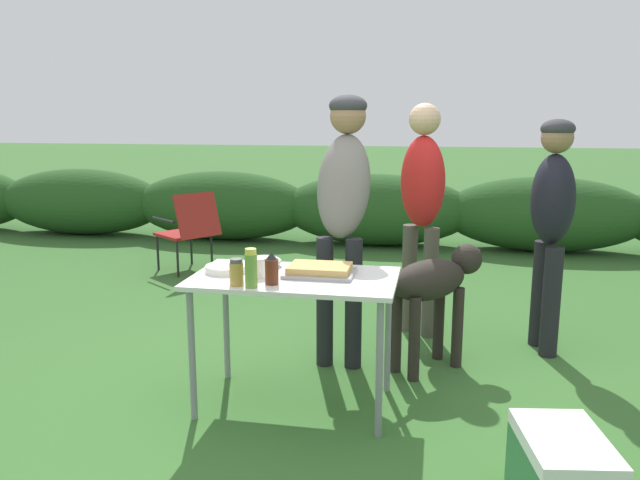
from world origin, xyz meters
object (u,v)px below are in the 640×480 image
standing_person_in_red_jacket (422,197)px  cooler_box (562,475)px  bbq_sauce_bottle (272,269)px  dog (435,286)px  paper_cup_stack (258,268)px  folding_table (294,290)px  relish_jar (251,269)px  food_tray (320,270)px  standing_person_in_olive_jacket (552,212)px  plate_stack (226,269)px  camp_chair_green_behind_table (189,228)px  spice_jar (236,272)px  mixing_bowl (264,261)px  standing_person_in_gray_fleece (344,193)px

standing_person_in_red_jacket → cooler_box: bearing=-38.2°
bbq_sauce_bottle → dog: bbq_sauce_bottle is taller
paper_cup_stack → folding_table: bearing=16.9°
relish_jar → food_tray: bearing=46.4°
standing_person_in_olive_jacket → cooler_box: standing_person_in_olive_jacket is taller
bbq_sauce_bottle → standing_person_in_red_jacket: 1.66m
food_tray → plate_stack: food_tray is taller
camp_chair_green_behind_table → spice_jar: bearing=-116.9°
folding_table → mixing_bowl: (-0.22, 0.18, 0.11)m
food_tray → relish_jar: (-0.29, -0.31, 0.07)m
standing_person_in_gray_fleece → relish_jar: bearing=-105.8°
mixing_bowl → folding_table: bearing=-39.4°
bbq_sauce_bottle → cooler_box: bearing=-23.2°
folding_table → food_tray: bearing=21.1°
food_tray → bbq_sauce_bottle: (-0.21, -0.23, 0.05)m
bbq_sauce_bottle → relish_jar: bearing=-137.1°
plate_stack → standing_person_in_olive_jacket: standing_person_in_olive_jacket is taller
plate_stack → standing_person_in_red_jacket: 1.67m
paper_cup_stack → standing_person_in_gray_fleece: (0.34, 0.78, 0.31)m
mixing_bowl → spice_jar: spice_jar is taller
plate_stack → standing_person_in_olive_jacket: size_ratio=0.14×
paper_cup_stack → camp_chair_green_behind_table: bearing=119.1°
mixing_bowl → standing_person_in_red_jacket: (0.86, 1.13, 0.25)m
mixing_bowl → spice_jar: size_ratio=1.47×
mixing_bowl → standing_person_in_olive_jacket: standing_person_in_olive_jacket is taller
standing_person_in_red_jacket → bbq_sauce_bottle: bearing=-80.9°
relish_jar → standing_person_in_red_jacket: standing_person_in_red_jacket is taller
food_tray → standing_person_in_red_jacket: size_ratio=0.22×
standing_person_in_olive_jacket → folding_table: bearing=-64.6°
food_tray → bbq_sauce_bottle: 0.31m
relish_jar → standing_person_in_olive_jacket: size_ratio=0.13×
food_tray → camp_chair_green_behind_table: 3.27m
plate_stack → spice_jar: (0.14, -0.25, 0.05)m
mixing_bowl → standing_person_in_red_jacket: bearing=52.9°
mixing_bowl → dog: 1.11m
spice_jar → standing_person_in_gray_fleece: 1.08m
spice_jar → cooler_box: size_ratio=0.27×
standing_person_in_red_jacket → camp_chair_green_behind_table: bearing=-176.1°
relish_jar → standing_person_in_red_jacket: size_ratio=0.12×
food_tray → standing_person_in_olive_jacket: bearing=38.2°
plate_stack → standing_person_in_olive_jacket: 2.19m
bbq_sauce_bottle → cooler_box: (1.35, -0.58, -0.65)m
standing_person_in_gray_fleece → bbq_sauce_bottle: bearing=-102.3°
plate_stack → cooler_box: 1.93m
food_tray → standing_person_in_gray_fleece: standing_person_in_gray_fleece is taller
dog → mixing_bowl: bearing=-108.3°
plate_stack → spice_jar: 0.29m
spice_jar → dog: 1.37m
spice_jar → standing_person_in_olive_jacket: 2.21m
folding_table → mixing_bowl: mixing_bowl is taller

